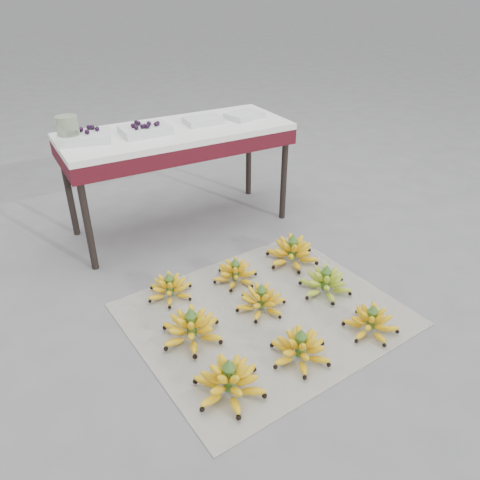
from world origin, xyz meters
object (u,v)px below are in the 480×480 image
bunch_mid_center (261,301)px  bunch_back_center (235,273)px  bunch_front_center (300,348)px  bunch_back_right (292,252)px  tray_far_right (245,115)px  bunch_mid_right (325,282)px  newspaper_mat (265,314)px  bunch_back_left (170,288)px  tray_right (203,120)px  tray_far_left (84,137)px  vendor_table (177,141)px  tray_left (145,130)px  bunch_mid_left (192,328)px  bunch_front_left (229,381)px  glass_jar (68,129)px  bunch_front_right (371,322)px

bunch_mid_center → bunch_back_center: bearing=69.8°
bunch_front_center → bunch_back_right: size_ratio=0.89×
tray_far_right → bunch_mid_right: bearing=-95.9°
newspaper_mat → bunch_front_center: (-0.03, -0.33, 0.06)m
bunch_back_left → bunch_back_center: (0.36, -0.04, 0.00)m
bunch_mid_right → tray_right: tray_right is taller
newspaper_mat → bunch_front_center: 0.34m
bunch_mid_center → tray_far_left: tray_far_left is taller
vendor_table → bunch_front_center: bearing=-92.0°
tray_left → tray_far_left: bearing=173.3°
bunch_mid_left → bunch_back_left: bearing=88.3°
bunch_back_right → tray_far_left: size_ratio=1.17×
bunch_mid_left → bunch_back_center: size_ratio=1.09×
bunch_front_center → tray_far_right: 1.59m
bunch_front_left → tray_far_left: (-0.13, 1.43, 0.62)m
bunch_mid_right → bunch_back_center: size_ratio=1.20×
bunch_back_left → tray_right: size_ratio=1.21×
tray_far_left → newspaper_mat: bearing=-64.6°
bunch_front_center → bunch_mid_center: size_ratio=1.04×
bunch_mid_left → bunch_mid_center: bearing=7.9°
bunch_front_center → glass_jar: 1.67m
newspaper_mat → tray_left: 1.26m
bunch_front_left → bunch_mid_left: bunch_front_left is taller
glass_jar → bunch_back_center: bearing=-52.4°
bunch_back_center → tray_far_right: bearing=68.5°
bunch_mid_left → bunch_back_right: bunch_back_right is taller
newspaper_mat → vendor_table: size_ratio=0.91×
bunch_back_right → tray_far_left: tray_far_left is taller
tray_far_left → bunch_back_left: bearing=-77.2°
bunch_front_center → bunch_front_right: bunch_front_center is taller
bunch_mid_left → tray_far_right: (0.87, 1.03, 0.61)m
bunch_front_left → tray_far_left: 1.56m
bunch_mid_right → tray_left: bearing=134.8°
bunch_front_center → bunch_back_right: bearing=73.3°
bunch_mid_right → tray_far_right: 1.21m
tray_far_left → bunch_mid_center: bearing=-63.6°
bunch_front_right → bunch_back_right: (0.03, 0.68, 0.01)m
tray_far_left → tray_far_right: (1.00, -0.04, -0.01)m
tray_far_right → bunch_front_right: bearing=-94.8°
tray_right → tray_far_left: bearing=178.9°
bunch_front_right → tray_left: tray_left is taller
bunch_front_right → vendor_table: 1.54m
bunch_mid_center → bunch_back_right: bunch_back_right is taller
tray_left → bunch_back_right: bearing=-51.6°
newspaper_mat → bunch_front_left: 0.53m
bunch_mid_left → glass_jar: glass_jar is taller
newspaper_mat → bunch_front_left: bearing=-138.0°
glass_jar → bunch_back_right: bearing=-38.2°
bunch_mid_center → bunch_back_center: bunch_mid_center is taller
tray_left → bunch_back_center: bearing=-75.5°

